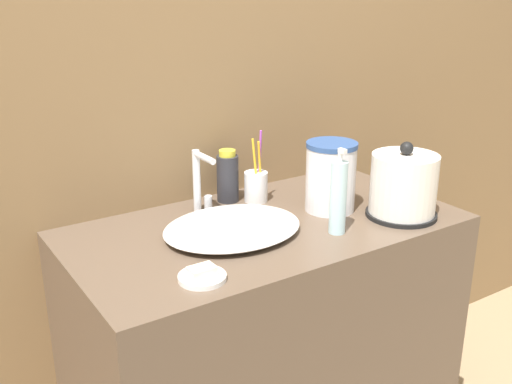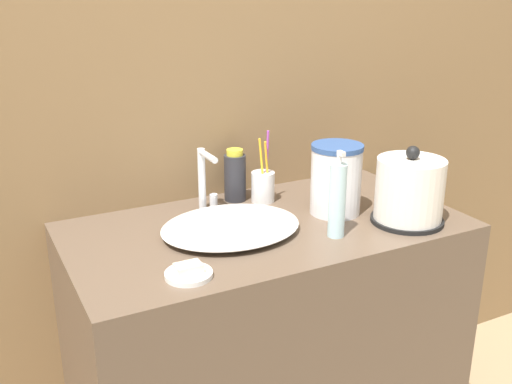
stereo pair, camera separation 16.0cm
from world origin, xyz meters
TOP-DOWN VIEW (x-y plane):
  - wall_back at (0.00, 0.60)m, footprint 6.00×0.04m
  - vanity_counter at (0.00, 0.29)m, footprint 1.09×0.58m
  - sink_basin at (-0.11, 0.28)m, footprint 0.38×0.31m
  - faucet at (-0.11, 0.47)m, footprint 0.06×0.11m
  - electric_kettle at (0.35, 0.13)m, footprint 0.20×0.20m
  - toothbrush_cup at (0.08, 0.46)m, footprint 0.07×0.07m
  - lotion_bottle at (0.12, 0.14)m, footprint 0.04×0.04m
  - shampoo_bottle at (0.01, 0.51)m, footprint 0.07×0.07m
  - soap_dish at (-0.30, 0.10)m, footprint 0.11×0.11m
  - water_pitcher at (0.22, 0.28)m, footprint 0.15×0.15m

SIDE VIEW (x-z plane):
  - vanity_counter at x=0.00m, z-range 0.00..0.84m
  - soap_dish at x=-0.30m, z-range 0.83..0.86m
  - sink_basin at x=-0.11m, z-range 0.84..0.87m
  - toothbrush_cup at x=0.08m, z-range 0.77..1.00m
  - shampoo_bottle at x=0.01m, z-range 0.83..0.99m
  - electric_kettle at x=0.35m, z-range 0.81..1.03m
  - faucet at x=-0.11m, z-range 0.84..1.03m
  - lotion_bottle at x=0.12m, z-range 0.82..1.05m
  - water_pitcher at x=0.22m, z-range 0.84..1.04m
  - wall_back at x=0.00m, z-range 0.00..2.60m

